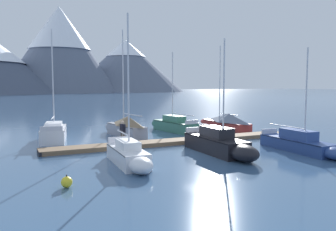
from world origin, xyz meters
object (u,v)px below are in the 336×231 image
sailboat_mid_dock_starboard (220,144)px  mooring_buoy_inner_mooring (67,182)px  sailboat_end_of_dock (225,121)px  sailboat_outer_slip (302,144)px  person_on_dock (123,131)px  sailboat_second_berth (130,155)px  sailboat_mid_dock_port (125,126)px  sailboat_nearest_berth (54,132)px  sailboat_far_berth (172,125)px

sailboat_mid_dock_starboard → mooring_buoy_inner_mooring: (-10.19, -3.27, -0.43)m
sailboat_end_of_dock → mooring_buoy_inner_mooring: size_ratio=14.95×
sailboat_outer_slip → person_on_dock: 12.33m
sailboat_second_berth → mooring_buoy_inner_mooring: (-3.83, -2.75, -0.33)m
sailboat_outer_slip → sailboat_mid_dock_port: bearing=125.2°
person_on_dock → sailboat_end_of_dock: bearing=25.7°
sailboat_nearest_berth → sailboat_mid_dock_starboard: 14.08m
sailboat_nearest_berth → sailboat_second_berth: 11.59m
sailboat_mid_dock_port → mooring_buoy_inner_mooring: 15.41m
person_on_dock → mooring_buoy_inner_mooring: (-5.05, -7.94, -1.01)m
sailboat_nearest_berth → sailboat_mid_dock_port: sailboat_mid_dock_port is taller
sailboat_mid_dock_starboard → sailboat_outer_slip: (5.40, -1.70, -0.11)m
sailboat_mid_dock_starboard → person_on_dock: sailboat_mid_dock_starboard is taller
sailboat_outer_slip → person_on_dock: (-10.54, 6.37, 0.69)m
sailboat_mid_dock_starboard → person_on_dock: size_ratio=4.38×
sailboat_far_berth → sailboat_outer_slip: bearing=-75.9°
sailboat_nearest_berth → sailboat_outer_slip: sailboat_nearest_berth is taller
sailboat_second_berth → sailboat_end_of_dock: size_ratio=0.97×
sailboat_mid_dock_starboard → mooring_buoy_inner_mooring: 10.71m
sailboat_far_berth → sailboat_end_of_dock: (5.80, -0.63, 0.13)m
sailboat_outer_slip → mooring_buoy_inner_mooring: size_ratio=12.30×
sailboat_nearest_berth → sailboat_outer_slip: (14.50, -12.44, -0.09)m
sailboat_mid_dock_port → sailboat_mid_dock_starboard: (3.16, -10.42, -0.19)m
sailboat_far_berth → sailboat_outer_slip: sailboat_far_berth is taller
mooring_buoy_inner_mooring → person_on_dock: bearing=57.5°
sailboat_end_of_dock → person_on_dock: 14.44m
sailboat_nearest_berth → sailboat_far_berth: bearing=4.2°
sailboat_second_berth → sailboat_outer_slip: (11.76, -1.18, -0.01)m
sailboat_nearest_berth → sailboat_mid_dock_starboard: sailboat_nearest_berth is taller
sailboat_far_berth → mooring_buoy_inner_mooring: size_ratio=13.35×
sailboat_outer_slip → mooring_buoy_inner_mooring: bearing=-174.2°
sailboat_outer_slip → sailboat_end_of_dock: 12.87m
sailboat_mid_dock_port → mooring_buoy_inner_mooring: size_ratio=16.17×
sailboat_mid_dock_starboard → sailboat_far_berth: bearing=79.9°
sailboat_mid_dock_starboard → person_on_dock: (-5.14, 4.67, 0.59)m
sailboat_outer_slip → mooring_buoy_inner_mooring: sailboat_outer_slip is taller
sailboat_mid_dock_port → sailboat_mid_dock_starboard: 10.89m
sailboat_nearest_berth → mooring_buoy_inner_mooring: sailboat_nearest_berth is taller
sailboat_nearest_berth → sailboat_far_berth: sailboat_nearest_berth is taller
sailboat_nearest_berth → sailboat_end_of_dock: bearing=0.7°
sailboat_second_berth → sailboat_end_of_dock: (14.23, 11.45, 0.18)m
person_on_dock → sailboat_mid_dock_port: bearing=71.0°
sailboat_mid_dock_port → sailboat_far_berth: sailboat_mid_dock_port is taller
sailboat_nearest_berth → mooring_buoy_inner_mooring: bearing=-94.5°
sailboat_second_berth → sailboat_end_of_dock: sailboat_end_of_dock is taller
sailboat_second_berth → sailboat_end_of_dock: 18.27m
sailboat_second_berth → sailboat_far_berth: size_ratio=1.09×
sailboat_nearest_berth → sailboat_end_of_dock: 16.96m
sailboat_nearest_berth → sailboat_end_of_dock: size_ratio=1.04×
sailboat_mid_dock_starboard → sailboat_nearest_berth: bearing=130.3°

